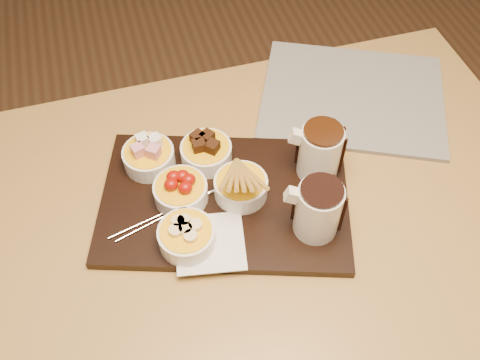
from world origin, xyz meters
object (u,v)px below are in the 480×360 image
object	(u,v)px
serving_board	(225,200)
bowl_strawberries	(181,192)
pitcher_milk_chocolate	(320,152)
newspaper	(353,97)
dining_table	(252,238)
pitcher_dark_chocolate	(318,210)

from	to	relation	value
serving_board	bowl_strawberries	xyz separation A→B (m)	(-0.08, 0.02, 0.03)
pitcher_milk_chocolate	newspaper	world-z (taller)	pitcher_milk_chocolate
dining_table	serving_board	bearing A→B (deg)	144.48
dining_table	serving_board	distance (m)	0.12
dining_table	pitcher_dark_chocolate	size ratio (longest dim) A/B	11.06
dining_table	bowl_strawberries	size ratio (longest dim) A/B	12.00
dining_table	pitcher_milk_chocolate	xyz separation A→B (m)	(0.14, 0.04, 0.17)
pitcher_dark_chocolate	dining_table	bearing A→B (deg)	158.73
pitcher_dark_chocolate	pitcher_milk_chocolate	size ratio (longest dim) A/B	1.00
pitcher_dark_chocolate	pitcher_milk_chocolate	xyz separation A→B (m)	(0.05, 0.12, 0.00)
serving_board	pitcher_dark_chocolate	distance (m)	0.19
bowl_strawberries	pitcher_dark_chocolate	distance (m)	0.25
dining_table	pitcher_milk_chocolate	distance (m)	0.23
bowl_strawberries	pitcher_dark_chocolate	xyz separation A→B (m)	(0.22, -0.13, 0.04)
serving_board	newspaper	bearing A→B (deg)	47.47
pitcher_dark_chocolate	serving_board	bearing A→B (deg)	160.02
bowl_strawberries	pitcher_dark_chocolate	world-z (taller)	pitcher_dark_chocolate
pitcher_dark_chocolate	pitcher_milk_chocolate	distance (m)	0.13
dining_table	pitcher_milk_chocolate	bearing A→B (deg)	17.34
pitcher_milk_chocolate	serving_board	bearing A→B (deg)	-158.20
serving_board	pitcher_milk_chocolate	size ratio (longest dim) A/B	4.24
pitcher_milk_chocolate	newspaper	bearing A→B (deg)	67.38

